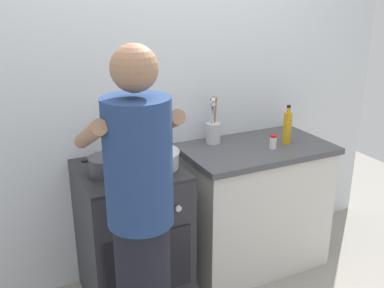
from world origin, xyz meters
name	(u,v)px	position (x,y,z in m)	size (l,w,h in m)	color
back_wall	(188,90)	(0.20, 0.50, 1.25)	(3.20, 0.10, 2.50)	silver
countertop	(254,205)	(0.55, 0.15, 0.45)	(1.00, 0.60, 0.90)	silver
stove_range	(132,235)	(-0.35, 0.15, 0.45)	(0.60, 0.62, 0.90)	#2D2D33
pot	(106,165)	(-0.49, 0.12, 0.95)	(0.27, 0.21, 0.11)	#38383D
mixing_bowl	(154,158)	(-0.21, 0.10, 0.96)	(0.31, 0.31, 0.10)	#B7B7BC
utensil_crock	(213,129)	(0.31, 0.34, 1.00)	(0.10, 0.10, 0.32)	silver
spice_bottle	(273,142)	(0.62, 0.06, 0.95)	(0.04, 0.04, 0.10)	silver
oil_bottle	(287,127)	(0.76, 0.10, 1.02)	(0.06, 0.06, 0.27)	gold
person	(141,229)	(-0.50, -0.48, 0.86)	(0.41, 0.50, 1.70)	black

